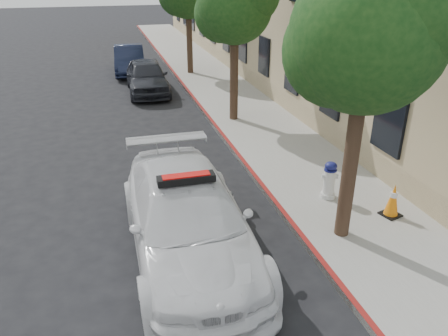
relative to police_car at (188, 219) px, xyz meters
name	(u,v)px	position (x,y,z in m)	size (l,w,h in m)	color
ground	(190,212)	(0.35, 1.62, -0.83)	(120.00, 120.00, 0.00)	black
sidewalk	(223,92)	(3.95, 11.62, -0.75)	(3.20, 50.00, 0.15)	gray
curb_strip	(190,94)	(2.41, 11.62, -0.75)	(0.12, 50.00, 0.15)	maroon
tree_near	(370,34)	(3.28, -0.39, 3.45)	(2.92, 2.82, 5.62)	black
tree_mid	(236,5)	(3.28, 7.61, 3.33)	(2.77, 2.64, 5.43)	black
police_car	(188,219)	(0.00, 0.00, 0.00)	(2.36, 5.69, 1.80)	white
parked_car_mid	(147,76)	(0.64, 12.71, -0.07)	(1.77, 4.41, 1.50)	#212229
parked_car_far	(129,60)	(0.19, 17.07, -0.11)	(1.52, 4.37, 1.44)	black
fire_hydrant	(329,180)	(3.73, 1.15, -0.21)	(0.40, 0.37, 0.95)	silver
traffic_cone	(393,200)	(4.72, -0.01, -0.29)	(0.50, 0.50, 0.78)	black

